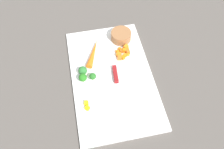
% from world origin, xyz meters
% --- Properties ---
extents(ground_plane, '(4.00, 4.00, 0.00)m').
position_xyz_m(ground_plane, '(0.00, 0.00, 0.00)').
color(ground_plane, '#544D49').
extents(cutting_board, '(0.52, 0.32, 0.01)m').
position_xyz_m(cutting_board, '(0.00, 0.00, 0.01)').
color(cutting_board, white).
rests_on(cutting_board, ground_plane).
extents(prep_bowl, '(0.09, 0.09, 0.04)m').
position_xyz_m(prep_bowl, '(0.18, -0.08, 0.03)').
color(prep_bowl, '#99643C').
rests_on(prep_bowl, cutting_board).
extents(chef_knife, '(0.31, 0.04, 0.02)m').
position_xyz_m(chef_knife, '(-0.06, -0.01, 0.02)').
color(chef_knife, silver).
rests_on(chef_knife, cutting_board).
extents(whole_carrot, '(0.15, 0.08, 0.03)m').
position_xyz_m(whole_carrot, '(0.12, 0.06, 0.03)').
color(whole_carrot, orange).
rests_on(whole_carrot, cutting_board).
extents(carrot_dice_0, '(0.02, 0.02, 0.02)m').
position_xyz_m(carrot_dice_0, '(0.10, -0.09, 0.02)').
color(carrot_dice_0, orange).
rests_on(carrot_dice_0, cutting_board).
extents(carrot_dice_1, '(0.02, 0.02, 0.02)m').
position_xyz_m(carrot_dice_1, '(0.11, -0.08, 0.02)').
color(carrot_dice_1, orange).
rests_on(carrot_dice_1, cutting_board).
extents(carrot_dice_2, '(0.02, 0.02, 0.01)m').
position_xyz_m(carrot_dice_2, '(0.12, -0.06, 0.02)').
color(carrot_dice_2, orange).
rests_on(carrot_dice_2, cutting_board).
extents(carrot_dice_3, '(0.02, 0.02, 0.01)m').
position_xyz_m(carrot_dice_3, '(0.09, -0.07, 0.02)').
color(carrot_dice_3, orange).
rests_on(carrot_dice_3, cutting_board).
extents(carrot_dice_4, '(0.02, 0.03, 0.01)m').
position_xyz_m(carrot_dice_4, '(0.09, -0.05, 0.02)').
color(carrot_dice_4, orange).
rests_on(carrot_dice_4, cutting_board).
extents(carrot_dice_5, '(0.02, 0.02, 0.02)m').
position_xyz_m(carrot_dice_5, '(0.13, -0.09, 0.02)').
color(carrot_dice_5, orange).
rests_on(carrot_dice_5, cutting_board).
extents(carrot_dice_6, '(0.02, 0.02, 0.01)m').
position_xyz_m(carrot_dice_6, '(0.08, -0.06, 0.02)').
color(carrot_dice_6, orange).
rests_on(carrot_dice_6, cutting_board).
extents(carrot_dice_7, '(0.02, 0.02, 0.01)m').
position_xyz_m(carrot_dice_7, '(0.08, -0.05, 0.02)').
color(carrot_dice_7, orange).
rests_on(carrot_dice_7, cutting_board).
extents(carrot_dice_8, '(0.02, 0.02, 0.01)m').
position_xyz_m(carrot_dice_8, '(0.11, -0.07, 0.02)').
color(carrot_dice_8, orange).
rests_on(carrot_dice_8, cutting_board).
extents(carrot_dice_9, '(0.01, 0.01, 0.01)m').
position_xyz_m(carrot_dice_9, '(0.09, -0.09, 0.02)').
color(carrot_dice_9, orange).
rests_on(carrot_dice_9, cutting_board).
extents(carrot_dice_10, '(0.02, 0.02, 0.01)m').
position_xyz_m(carrot_dice_10, '(0.11, -0.09, 0.02)').
color(carrot_dice_10, orange).
rests_on(carrot_dice_10, cutting_board).
extents(carrot_dice_11, '(0.02, 0.02, 0.01)m').
position_xyz_m(carrot_dice_11, '(0.11, -0.05, 0.02)').
color(carrot_dice_11, orange).
rests_on(carrot_dice_11, cutting_board).
extents(pepper_dice_0, '(0.02, 0.02, 0.01)m').
position_xyz_m(pepper_dice_0, '(-0.12, 0.12, 0.02)').
color(pepper_dice_0, yellow).
rests_on(pepper_dice_0, cutting_board).
extents(pepper_dice_1, '(0.02, 0.02, 0.01)m').
position_xyz_m(pepper_dice_1, '(-0.10, 0.12, 0.02)').
color(pepper_dice_1, yellow).
rests_on(pepper_dice_1, cutting_board).
extents(broccoli_floret_0, '(0.03, 0.03, 0.03)m').
position_xyz_m(broccoli_floret_0, '(-0.00, 0.08, 0.03)').
color(broccoli_floret_0, '#98B566').
rests_on(broccoli_floret_0, cutting_board).
extents(broccoli_floret_1, '(0.03, 0.03, 0.04)m').
position_xyz_m(broccoli_floret_1, '(0.03, 0.11, 0.03)').
color(broccoli_floret_1, '#80B65C').
rests_on(broccoli_floret_1, cutting_board).
extents(broccoli_floret_2, '(0.03, 0.03, 0.04)m').
position_xyz_m(broccoli_floret_2, '(0.00, 0.11, 0.04)').
color(broccoli_floret_2, '#85AC59').
rests_on(broccoli_floret_2, cutting_board).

